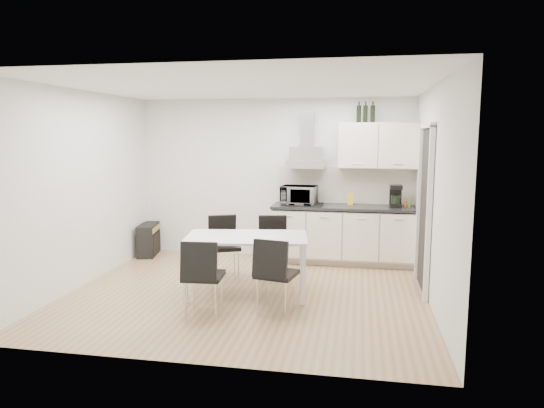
{
  "coord_description": "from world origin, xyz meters",
  "views": [
    {
      "loc": [
        1.39,
        -5.86,
        2.01
      ],
      "look_at": [
        0.24,
        0.43,
        1.1
      ],
      "focal_mm": 32.0,
      "sensor_mm": 36.0,
      "label": 1
    }
  ],
  "objects_px": {
    "chair_far_right": "(273,248)",
    "floor_speaker": "(263,247)",
    "chair_far_left": "(224,248)",
    "kitchenette": "(345,211)",
    "dining_table": "(246,242)",
    "guitar_amp": "(149,239)",
    "chair_near_right": "(277,275)",
    "chair_near_left": "(204,277)"
  },
  "relations": [
    {
      "from": "chair_far_left",
      "to": "guitar_amp",
      "type": "relative_size",
      "value": 1.31
    },
    {
      "from": "chair_near_right",
      "to": "chair_near_left",
      "type": "bearing_deg",
      "value": -152.98
    },
    {
      "from": "dining_table",
      "to": "chair_far_right",
      "type": "distance_m",
      "value": 0.76
    },
    {
      "from": "guitar_amp",
      "to": "floor_speaker",
      "type": "xyz_separation_m",
      "value": [
        1.92,
        0.25,
        -0.11
      ]
    },
    {
      "from": "dining_table",
      "to": "chair_far_left",
      "type": "xyz_separation_m",
      "value": [
        -0.46,
        0.6,
        -0.24
      ]
    },
    {
      "from": "kitchenette",
      "to": "dining_table",
      "type": "distance_m",
      "value": 2.13
    },
    {
      "from": "kitchenette",
      "to": "dining_table",
      "type": "relative_size",
      "value": 1.55
    },
    {
      "from": "chair_near_left",
      "to": "chair_far_left",
      "type": "bearing_deg",
      "value": 92.5
    },
    {
      "from": "kitchenette",
      "to": "chair_far_left",
      "type": "distance_m",
      "value": 2.05
    },
    {
      "from": "dining_table",
      "to": "guitar_amp",
      "type": "xyz_separation_m",
      "value": [
        -2.1,
        1.68,
        -0.41
      ]
    },
    {
      "from": "chair_near_left",
      "to": "guitar_amp",
      "type": "height_order",
      "value": "chair_near_left"
    },
    {
      "from": "dining_table",
      "to": "chair_near_right",
      "type": "height_order",
      "value": "chair_near_right"
    },
    {
      "from": "guitar_amp",
      "to": "floor_speaker",
      "type": "distance_m",
      "value": 1.94
    },
    {
      "from": "kitchenette",
      "to": "floor_speaker",
      "type": "bearing_deg",
      "value": 173.09
    },
    {
      "from": "chair_far_left",
      "to": "kitchenette",
      "type": "bearing_deg",
      "value": -168.77
    },
    {
      "from": "dining_table",
      "to": "chair_far_right",
      "type": "height_order",
      "value": "chair_far_right"
    },
    {
      "from": "dining_table",
      "to": "floor_speaker",
      "type": "distance_m",
      "value": 2.0
    },
    {
      "from": "dining_table",
      "to": "chair_near_right",
      "type": "bearing_deg",
      "value": -58.73
    },
    {
      "from": "chair_far_left",
      "to": "chair_far_right",
      "type": "height_order",
      "value": "same"
    },
    {
      "from": "chair_near_left",
      "to": "guitar_amp",
      "type": "distance_m",
      "value": 3.07
    },
    {
      "from": "chair_far_left",
      "to": "guitar_amp",
      "type": "height_order",
      "value": "chair_far_left"
    },
    {
      "from": "dining_table",
      "to": "chair_near_right",
      "type": "distance_m",
      "value": 0.8
    },
    {
      "from": "chair_far_right",
      "to": "floor_speaker",
      "type": "relative_size",
      "value": 2.77
    },
    {
      "from": "guitar_amp",
      "to": "kitchenette",
      "type": "bearing_deg",
      "value": -10.24
    },
    {
      "from": "dining_table",
      "to": "guitar_amp",
      "type": "relative_size",
      "value": 2.42
    },
    {
      "from": "chair_far_left",
      "to": "guitar_amp",
      "type": "distance_m",
      "value": 1.96
    },
    {
      "from": "dining_table",
      "to": "chair_far_right",
      "type": "bearing_deg",
      "value": 64.28
    },
    {
      "from": "dining_table",
      "to": "kitchenette",
      "type": "bearing_deg",
      "value": 47.58
    },
    {
      "from": "chair_near_left",
      "to": "kitchenette",
      "type": "bearing_deg",
      "value": 55.9
    },
    {
      "from": "guitar_amp",
      "to": "chair_far_left",
      "type": "bearing_deg",
      "value": -45.09
    },
    {
      "from": "chair_far_right",
      "to": "floor_speaker",
      "type": "bearing_deg",
      "value": -82.6
    },
    {
      "from": "kitchenette",
      "to": "chair_near_right",
      "type": "relative_size",
      "value": 2.86
    },
    {
      "from": "guitar_amp",
      "to": "dining_table",
      "type": "bearing_deg",
      "value": -50.34
    },
    {
      "from": "kitchenette",
      "to": "chair_near_left",
      "type": "xyz_separation_m",
      "value": [
        -1.48,
        -2.57,
        -0.39
      ]
    },
    {
      "from": "chair_near_left",
      "to": "floor_speaker",
      "type": "bearing_deg",
      "value": 83.4
    },
    {
      "from": "chair_far_left",
      "to": "guitar_amp",
      "type": "xyz_separation_m",
      "value": [
        -1.63,
        1.08,
        -0.18
      ]
    },
    {
      "from": "guitar_amp",
      "to": "chair_near_left",
      "type": "bearing_deg",
      "value": -65.83
    },
    {
      "from": "chair_near_left",
      "to": "chair_near_right",
      "type": "bearing_deg",
      "value": 11.5
    },
    {
      "from": "kitchenette",
      "to": "chair_near_left",
      "type": "height_order",
      "value": "kitchenette"
    },
    {
      "from": "floor_speaker",
      "to": "chair_far_left",
      "type": "bearing_deg",
      "value": -124.84
    },
    {
      "from": "chair_far_left",
      "to": "chair_far_right",
      "type": "xyz_separation_m",
      "value": [
        0.68,
        0.09,
        0.0
      ]
    },
    {
      "from": "chair_far_right",
      "to": "chair_near_right",
      "type": "bearing_deg",
      "value": 91.93
    }
  ]
}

